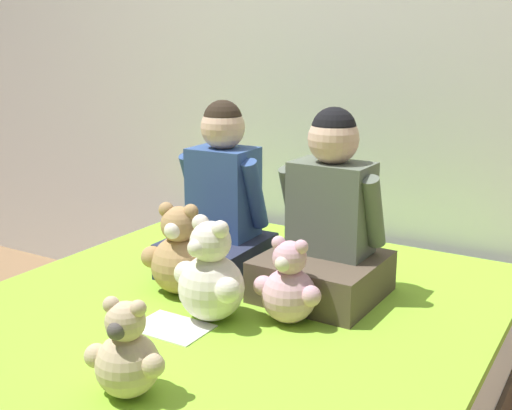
# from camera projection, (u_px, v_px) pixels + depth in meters

# --- Properties ---
(wall_behind_bed) EXTENTS (8.00, 0.06, 2.50)m
(wall_behind_bed) POSITION_uv_depth(u_px,v_px,m) (356.00, 38.00, 2.54)
(wall_behind_bed) COLOR silver
(wall_behind_bed) RESTS_ON ground_plane
(bed) EXTENTS (1.54, 1.95, 0.46)m
(bed) POSITION_uv_depth(u_px,v_px,m) (206.00, 391.00, 1.92)
(bed) COLOR #473828
(bed) RESTS_ON ground_plane
(child_on_left) EXTENTS (0.32, 0.34, 0.59)m
(child_on_left) POSITION_uv_depth(u_px,v_px,m) (221.00, 206.00, 2.20)
(child_on_left) COLOR #282D47
(child_on_left) RESTS_ON bed
(child_on_right) EXTENTS (0.37, 0.37, 0.59)m
(child_on_right) POSITION_uv_depth(u_px,v_px,m) (327.00, 227.00, 2.00)
(child_on_right) COLOR brown
(child_on_right) RESTS_ON bed
(teddy_bear_held_by_left_child) EXTENTS (0.24, 0.19, 0.30)m
(teddy_bear_held_by_left_child) POSITION_uv_depth(u_px,v_px,m) (180.00, 256.00, 2.03)
(teddy_bear_held_by_left_child) COLOR tan
(teddy_bear_held_by_left_child) RESTS_ON bed
(teddy_bear_held_by_right_child) EXTENTS (0.21, 0.16, 0.25)m
(teddy_bear_held_by_right_child) POSITION_uv_depth(u_px,v_px,m) (289.00, 287.00, 1.82)
(teddy_bear_held_by_right_child) COLOR #DBA3B2
(teddy_bear_held_by_right_child) RESTS_ON bed
(teddy_bear_between_children) EXTENTS (0.25, 0.19, 0.31)m
(teddy_bear_between_children) POSITION_uv_depth(u_px,v_px,m) (211.00, 277.00, 1.84)
(teddy_bear_between_children) COLOR silver
(teddy_bear_between_children) RESTS_ON bed
(teddy_bear_at_foot_of_bed) EXTENTS (0.19, 0.15, 0.24)m
(teddy_bear_at_foot_of_bed) POSITION_uv_depth(u_px,v_px,m) (127.00, 355.00, 1.45)
(teddy_bear_at_foot_of_bed) COLOR #D1B78E
(teddy_bear_at_foot_of_bed) RESTS_ON bed
(sign_card) EXTENTS (0.21, 0.15, 0.00)m
(sign_card) POSITION_uv_depth(u_px,v_px,m) (172.00, 327.00, 1.81)
(sign_card) COLOR white
(sign_card) RESTS_ON bed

